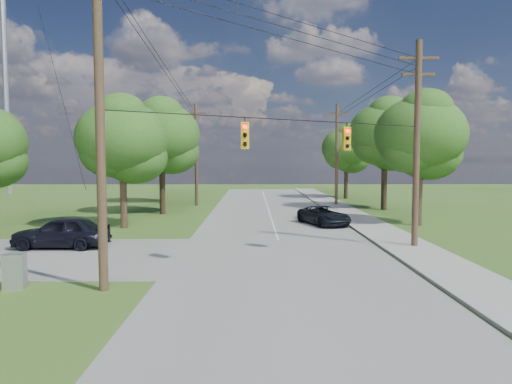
{
  "coord_description": "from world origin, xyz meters",
  "views": [
    {
      "loc": [
        0.56,
        -15.16,
        4.5
      ],
      "look_at": [
        0.71,
        5.0,
        3.09
      ],
      "focal_mm": 32.0,
      "sensor_mm": 36.0,
      "label": 1
    }
  ],
  "objects_px": {
    "car_cross_dark": "(61,232)",
    "pole_ne": "(417,141)",
    "pole_sw": "(100,109)",
    "control_cabinet": "(15,271)",
    "pole_north_e": "(337,154)",
    "car_main_north": "(324,215)",
    "pole_north_w": "(196,154)"
  },
  "relations": [
    {
      "from": "car_cross_dark",
      "to": "pole_ne",
      "type": "bearing_deg",
      "value": 90.59
    },
    {
      "from": "pole_sw",
      "to": "pole_north_e",
      "type": "height_order",
      "value": "pole_sw"
    },
    {
      "from": "control_cabinet",
      "to": "pole_sw",
      "type": "bearing_deg",
      "value": -11.06
    },
    {
      "from": "pole_north_e",
      "to": "car_main_north",
      "type": "xyz_separation_m",
      "value": [
        -3.4,
        -13.85,
        -4.46
      ]
    },
    {
      "from": "pole_sw",
      "to": "car_cross_dark",
      "type": "distance_m",
      "value": 10.3
    },
    {
      "from": "pole_ne",
      "to": "control_cabinet",
      "type": "relative_size",
      "value": 8.46
    },
    {
      "from": "pole_sw",
      "to": "car_cross_dark",
      "type": "xyz_separation_m",
      "value": [
        -4.58,
        7.5,
        -5.39
      ]
    },
    {
      "from": "control_cabinet",
      "to": "car_main_north",
      "type": "bearing_deg",
      "value": 41.85
    },
    {
      "from": "car_main_north",
      "to": "car_cross_dark",
      "type": "bearing_deg",
      "value": -171.4
    },
    {
      "from": "pole_north_w",
      "to": "car_main_north",
      "type": "distance_m",
      "value": 17.94
    },
    {
      "from": "car_cross_dark",
      "to": "control_cabinet",
      "type": "distance_m",
      "value": 7.45
    },
    {
      "from": "control_cabinet",
      "to": "pole_north_e",
      "type": "bearing_deg",
      "value": 52.75
    },
    {
      "from": "pole_ne",
      "to": "car_main_north",
      "type": "height_order",
      "value": "pole_ne"
    },
    {
      "from": "pole_ne",
      "to": "control_cabinet",
      "type": "distance_m",
      "value": 18.87
    },
    {
      "from": "pole_north_e",
      "to": "car_main_north",
      "type": "relative_size",
      "value": 2.15
    },
    {
      "from": "pole_ne",
      "to": "pole_north_e",
      "type": "xyz_separation_m",
      "value": [
        -0.0,
        22.0,
        -0.34
      ]
    },
    {
      "from": "car_main_north",
      "to": "control_cabinet",
      "type": "distance_m",
      "value": 20.45
    },
    {
      "from": "pole_north_w",
      "to": "control_cabinet",
      "type": "distance_m",
      "value": 29.89
    },
    {
      "from": "pole_north_w",
      "to": "car_cross_dark",
      "type": "distance_m",
      "value": 22.9
    },
    {
      "from": "pole_sw",
      "to": "control_cabinet",
      "type": "bearing_deg",
      "value": 176.66
    },
    {
      "from": "pole_sw",
      "to": "pole_north_w",
      "type": "bearing_deg",
      "value": 90.77
    },
    {
      "from": "pole_ne",
      "to": "car_cross_dark",
      "type": "distance_m",
      "value": 18.66
    },
    {
      "from": "pole_north_e",
      "to": "car_main_north",
      "type": "bearing_deg",
      "value": -103.79
    },
    {
      "from": "pole_sw",
      "to": "pole_north_w",
      "type": "xyz_separation_m",
      "value": [
        -0.4,
        29.6,
        -1.1
      ]
    },
    {
      "from": "pole_north_e",
      "to": "control_cabinet",
      "type": "height_order",
      "value": "pole_north_e"
    },
    {
      "from": "car_cross_dark",
      "to": "car_main_north",
      "type": "relative_size",
      "value": 1.02
    },
    {
      "from": "pole_sw",
      "to": "car_main_north",
      "type": "bearing_deg",
      "value": 57.33
    },
    {
      "from": "pole_north_e",
      "to": "pole_ne",
      "type": "bearing_deg",
      "value": -90.0
    },
    {
      "from": "pole_sw",
      "to": "car_cross_dark",
      "type": "relative_size",
      "value": 2.53
    },
    {
      "from": "pole_ne",
      "to": "pole_north_w",
      "type": "xyz_separation_m",
      "value": [
        -13.9,
        22.0,
        -0.34
      ]
    },
    {
      "from": "pole_sw",
      "to": "car_main_north",
      "type": "relative_size",
      "value": 2.58
    },
    {
      "from": "control_cabinet",
      "to": "pole_north_w",
      "type": "bearing_deg",
      "value": 76.92
    }
  ]
}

